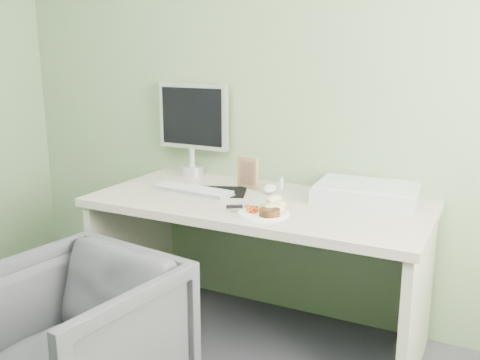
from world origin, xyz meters
The scene contains 15 objects.
wall_back centered at (0.00, 2.00, 1.35)m, with size 3.50×3.50×0.00m, color #6E815B.
desk centered at (0.00, 1.62, 0.55)m, with size 1.60×0.75×0.73m.
plate centered at (0.12, 1.42, 0.74)m, with size 0.23×0.23×0.01m, color white.
steak centered at (0.16, 1.39, 0.76)m, with size 0.09×0.09×0.03m, color black.
potato_pile centered at (0.15, 1.48, 0.77)m, with size 0.11×0.08×0.06m, color #A69451.
carrot_heap centered at (0.07, 1.40, 0.76)m, with size 0.05×0.04×0.03m, color #F24705.
steak_knife centered at (0.01, 1.42, 0.75)m, with size 0.17×0.12×0.01m.
mousepad centered at (-0.23, 1.67, 0.73)m, with size 0.25×0.22×0.00m, color black.
keyboard centered at (-0.35, 1.60, 0.75)m, with size 0.41×0.12×0.02m, color white.
computer_mouse centered at (0.00, 1.77, 0.75)m, with size 0.07×0.12×0.04m, color white.
photo_frame centered at (-0.14, 1.80, 0.81)m, with size 0.13×0.02×0.16m, color #996947.
eyedrop_bottle centered at (0.02, 1.87, 0.76)m, with size 0.02×0.02×0.07m.
scanner centered at (0.46, 1.84, 0.77)m, with size 0.47×0.31×0.07m, color silver.
monitor centered at (-0.55, 1.94, 1.02)m, with size 0.43×0.13×0.52m.
desk_chair centered at (-0.39, 0.79, 0.32)m, with size 0.68×0.70×0.63m, color #333337.
Camera 1 is at (1.02, -0.60, 1.43)m, focal length 40.00 mm.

